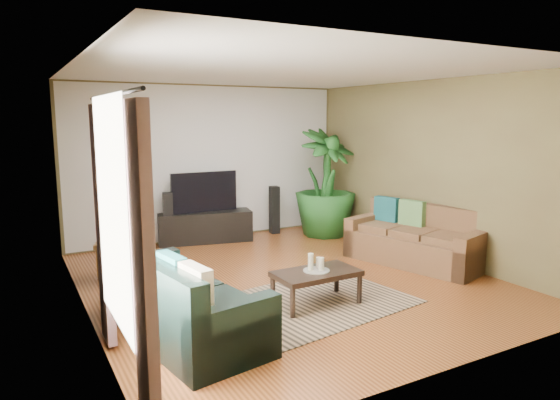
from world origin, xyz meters
TOP-DOWN VIEW (x-y plane):
  - floor at (0.00, 0.00)m, footprint 5.50×5.50m
  - ceiling at (0.00, 0.00)m, footprint 5.50×5.50m
  - wall_back at (0.00, 2.75)m, footprint 5.00×0.00m
  - wall_front at (0.00, -2.75)m, footprint 5.00×0.00m
  - wall_left at (-2.50, 0.00)m, footprint 0.00×5.50m
  - wall_right at (2.50, 0.00)m, footprint 0.00×5.50m
  - backwall_panel at (0.00, 2.74)m, footprint 4.90×0.00m
  - window_pane at (-2.48, -1.60)m, footprint 0.00×1.80m
  - curtain_near at (-2.43, -2.35)m, footprint 0.08×0.35m
  - curtain_far at (-2.43, -0.85)m, footprint 0.08×0.35m
  - curtain_rod at (-2.43, -1.60)m, footprint 0.03×1.90m
  - sofa_left at (-1.75, -0.92)m, footprint 1.24×2.22m
  - sofa_right at (2.03, -0.23)m, footprint 1.39×2.13m
  - area_rug at (-0.20, -0.86)m, footprint 2.48×1.92m
  - coffee_table at (-0.14, -0.92)m, footprint 0.98×0.55m
  - candle_tray at (-0.14, -0.92)m, footprint 0.30×0.30m
  - candle_tall at (-0.20, -0.89)m, footprint 0.06×0.06m
  - candle_mid at (-0.10, -0.96)m, footprint 0.06×0.06m
  - candle_short at (-0.07, -0.86)m, footprint 0.06×0.06m
  - tv_stand at (-0.22, 2.50)m, footprint 1.66×0.80m
  - television at (-0.22, 2.50)m, footprint 1.17×0.06m
  - speaker_left at (-0.86, 2.50)m, footprint 0.20×0.22m
  - speaker_right at (1.15, 2.50)m, footprint 0.18×0.19m
  - potted_plant at (1.90, 1.92)m, footprint 1.32×1.32m
  - plant_pot at (1.90, 1.92)m, footprint 0.36×0.36m
  - pedestal at (-1.38, 2.33)m, footprint 0.38×0.38m
  - vase at (-1.38, 2.33)m, footprint 0.32×0.32m
  - side_table at (-1.96, 1.04)m, footprint 0.67×0.67m

SIDE VIEW (x-z plane):
  - floor at x=0.00m, z-range 0.00..0.00m
  - area_rug at x=-0.20m, z-range 0.00..0.01m
  - plant_pot at x=1.90m, z-range 0.00..0.28m
  - pedestal at x=-1.38m, z-range 0.00..0.35m
  - coffee_table at x=-0.14m, z-range 0.00..0.40m
  - tv_stand at x=-0.22m, z-range 0.00..0.53m
  - side_table at x=-1.96m, z-range 0.00..0.56m
  - candle_tray at x=-0.14m, z-range 0.40..0.41m
  - sofa_left at x=-1.75m, z-range 0.00..0.85m
  - sofa_right at x=2.03m, z-range 0.00..0.85m
  - speaker_right at x=1.15m, z-range 0.00..0.88m
  - speaker_left at x=-0.86m, z-range 0.00..0.91m
  - candle_short at x=-0.07m, z-range 0.41..0.54m
  - candle_mid at x=-0.10m, z-range 0.41..0.56m
  - candle_tall at x=-0.20m, z-range 0.41..0.61m
  - vase at x=-1.38m, z-range 0.29..0.74m
  - television at x=-0.22m, z-range 0.53..1.22m
  - potted_plant at x=1.90m, z-range 0.00..1.94m
  - curtain_near at x=-2.43m, z-range 0.05..2.25m
  - curtain_far at x=-2.43m, z-range 0.05..2.25m
  - wall_left at x=-2.50m, z-range -1.40..4.10m
  - wall_right at x=2.50m, z-range -1.40..4.10m
  - wall_back at x=0.00m, z-range -1.15..3.85m
  - wall_front at x=0.00m, z-range -1.15..3.85m
  - backwall_panel at x=0.00m, z-range -1.10..3.80m
  - window_pane at x=-2.48m, z-range 0.50..2.30m
  - curtain_rod at x=-2.43m, z-range 2.28..2.31m
  - ceiling at x=0.00m, z-range 2.70..2.70m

